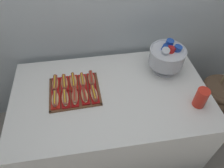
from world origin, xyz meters
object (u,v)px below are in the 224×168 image
serving_tray (75,92)px  hot_dog_4 (94,94)px  buffet_table (111,117)px  hot_dog_6 (64,83)px  hot_dog_9 (91,79)px  floor_vase (215,102)px  hot_dog_5 (55,84)px  cup_stack (201,98)px  hot_dog_7 (74,82)px  hot_dog_0 (55,100)px  hot_dog_2 (75,97)px  hot_dog_1 (65,98)px  punch_bowl (167,56)px  hot_dog_8 (83,81)px  hot_dog_3 (85,95)px

serving_tray → hot_dog_4: size_ratio=2.39×
buffet_table → hot_dog_6: bearing=159.9°
buffet_table → hot_dog_9: (-0.14, 0.14, 0.39)m
floor_vase → serving_tray: size_ratio=2.56×
hot_dog_5 → cup_stack: 1.15m
hot_dog_7 → hot_dog_0: bearing=-130.3°
serving_tray → hot_dog_7: hot_dog_7 is taller
hot_dog_2 → hot_dog_1: bearing=-178.0°
hot_dog_1 → punch_bowl: punch_bowl is taller
hot_dog_1 → hot_dog_8: (0.14, 0.17, -0.00)m
hot_dog_1 → hot_dog_6: bearing=92.0°
hot_dog_3 → hot_dog_7: 0.18m
hot_dog_0 → hot_dog_9: same height
buffet_table → hot_dog_5: (-0.44, 0.13, 0.39)m
hot_dog_0 → hot_dog_6: (0.07, 0.17, -0.00)m
buffet_table → punch_bowl: (0.52, 0.20, 0.51)m
buffet_table → hot_dog_4: 0.41m
hot_dog_4 → cup_stack: cup_stack is taller
hot_dog_5 → hot_dog_8: 0.23m
cup_stack → hot_dog_2: bearing=168.4°
buffet_table → hot_dog_5: hot_dog_5 is taller
hot_dog_1 → buffet_table: bearing=4.9°
hot_dog_4 → cup_stack: size_ratio=1.09×
hot_dog_4 → hot_dog_8: (-0.08, 0.16, -0.00)m
buffet_table → hot_dog_9: hot_dog_9 is taller
buffet_table → hot_dog_5: bearing=163.4°
hot_dog_0 → cup_stack: (1.09, -0.19, 0.04)m
floor_vase → hot_dog_0: (-1.61, -0.16, 0.55)m
hot_dog_2 → hot_dog_5: (-0.16, 0.16, 0.00)m
hot_dog_1 → hot_dog_7: bearing=67.5°
hot_dog_3 → cup_stack: size_ratio=1.03×
hot_dog_6 → hot_dog_9: size_ratio=1.01×
floor_vase → hot_dog_0: size_ratio=6.63×
hot_dog_0 → hot_dog_8: size_ratio=0.94×
hot_dog_8 → hot_dog_7: bearing=-178.0°
serving_tray → hot_dog_0: hot_dog_0 is taller
buffet_table → cup_stack: size_ratio=10.04×
hot_dog_3 → hot_dog_5: hot_dog_5 is taller
floor_vase → hot_dog_6: floor_vase is taller
hot_dog_5 → hot_dog_7: size_ratio=0.95×
hot_dog_1 → serving_tray: bearing=49.7°
hot_dog_6 → hot_dog_8: (0.15, 0.01, -0.00)m
hot_dog_2 → hot_dog_3: (0.07, 0.00, -0.00)m
serving_tray → cup_stack: 0.98m
hot_dog_0 → hot_dog_4: bearing=2.0°
punch_bowl → hot_dog_3: bearing=-162.8°
serving_tray → hot_dog_4: 0.17m
serving_tray → hot_dog_5: size_ratio=2.40×
hot_dog_5 → hot_dog_8: hot_dog_5 is taller
punch_bowl → serving_tray: bearing=-169.8°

